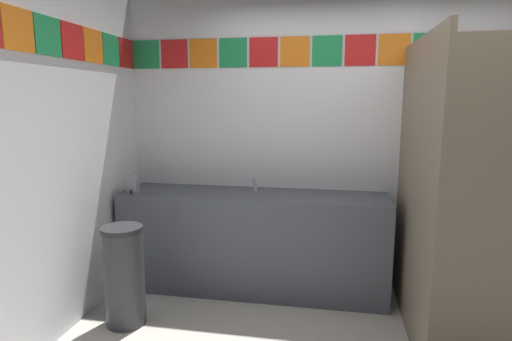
{
  "coord_description": "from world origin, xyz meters",
  "views": [
    {
      "loc": [
        -0.2,
        -2.31,
        1.68
      ],
      "look_at": [
        -0.79,
        0.87,
        1.13
      ],
      "focal_mm": 29.45,
      "sensor_mm": 36.0,
      "label": 1
    }
  ],
  "objects": [
    {
      "name": "toilet",
      "position": [
        0.9,
        0.99,
        0.3
      ],
      "size": [
        0.39,
        0.49,
        0.74
      ],
      "color": "white",
      "rests_on": "ground_plane"
    },
    {
      "name": "stall_divider",
      "position": [
        0.55,
        0.51,
        1.05
      ],
      "size": [
        0.92,
        1.41,
        2.1
      ],
      "color": "#726651",
      "rests_on": "ground_plane"
    },
    {
      "name": "wall_back",
      "position": [
        -0.0,
        1.51,
        1.35
      ],
      "size": [
        4.16,
        0.09,
        2.7
      ],
      "color": "silver",
      "rests_on": "ground_plane"
    },
    {
      "name": "soap_dispenser",
      "position": [
        -1.91,
        1.03,
        0.95
      ],
      "size": [
        0.09,
        0.09,
        0.16
      ],
      "color": "gray",
      "rests_on": "vanity_counter"
    },
    {
      "name": "vanity_counter",
      "position": [
        -0.87,
        1.19,
        0.44
      ],
      "size": [
        2.31,
        0.57,
        0.87
      ],
      "color": "#4C515B",
      "rests_on": "ground_plane"
    },
    {
      "name": "faucet_center",
      "position": [
        -0.87,
        1.28,
        0.93
      ],
      "size": [
        0.04,
        0.1,
        0.14
      ],
      "color": "silver",
      "rests_on": "vanity_counter"
    },
    {
      "name": "wall_side",
      "position": [
        -2.12,
        -0.0,
        1.35
      ],
      "size": [
        0.09,
        2.94,
        2.7
      ],
      "color": "silver",
      "rests_on": "ground_plane"
    },
    {
      "name": "trash_bin",
      "position": [
        -1.71,
        0.43,
        0.38
      ],
      "size": [
        0.3,
        0.3,
        0.76
      ],
      "color": "#333338",
      "rests_on": "ground_plane"
    }
  ]
}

